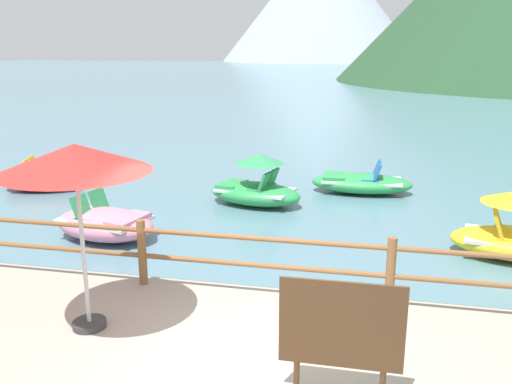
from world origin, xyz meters
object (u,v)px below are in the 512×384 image
Objects in this scene: pedal_boat_2 at (105,223)px; pedal_boat_3 at (46,179)px; sign_board at (341,326)px; pedal_boat_0 at (255,188)px; pedal_boat_5 at (361,183)px; beach_umbrella at (75,161)px.

pedal_boat_2 reaches higher than pedal_boat_3.
pedal_boat_3 is (-8.23, 7.88, -0.87)m from sign_board.
sign_board is 6.76m from pedal_boat_2.
pedal_boat_0 is 1.06× the size of pedal_boat_2.
pedal_boat_2 reaches higher than pedal_boat_5.
beach_umbrella reaches higher than pedal_boat_0.
beach_umbrella is at bearing -94.63° from pedal_boat_0.
pedal_boat_2 is at bearing 114.90° from beach_umbrella.
pedal_boat_3 is at bearing 177.10° from pedal_boat_0.
pedal_boat_2 is 6.68m from pedal_boat_5.
sign_board is 0.46× the size of pedal_boat_5.
sign_board is at bearing -12.81° from beach_umbrella.
pedal_boat_2 is 4.69m from pedal_boat_3.
sign_board is 8.01m from pedal_boat_0.
pedal_boat_0 is 1.00× the size of pedal_boat_3.
pedal_boat_5 is at bearing 90.05° from sign_board.
pedal_boat_5 is (-0.01, 9.23, -0.86)m from sign_board.
pedal_boat_0 reaches higher than pedal_boat_3.
pedal_boat_3 is at bearing 125.93° from beach_umbrella.
sign_board is at bearing -43.68° from pedal_boat_2.
pedal_boat_0 is 3.80m from pedal_boat_2.
pedal_boat_5 is (3.01, 8.54, -2.18)m from beach_umbrella.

